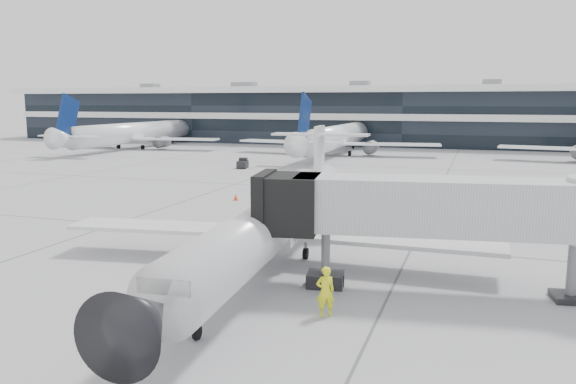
% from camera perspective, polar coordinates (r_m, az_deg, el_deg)
% --- Properties ---
extents(ground, '(220.00, 220.00, 0.00)m').
position_cam_1_polar(ground, '(35.46, -3.91, -4.42)').
color(ground, gray).
rests_on(ground, ground).
extents(terminal, '(170.00, 22.00, 10.00)m').
position_cam_1_polar(terminal, '(114.59, 12.24, 7.32)').
color(terminal, black).
rests_on(terminal, ground).
extents(bg_jet_left, '(32.00, 40.00, 9.60)m').
position_cam_1_polar(bg_jet_left, '(104.91, -15.08, 4.32)').
color(bg_jet_left, white).
rests_on(bg_jet_left, ground).
extents(bg_jet_center, '(32.00, 40.00, 9.60)m').
position_cam_1_polar(bg_jet_center, '(89.74, 4.99, 3.83)').
color(bg_jet_center, white).
rests_on(bg_jet_center, ground).
extents(regional_jet, '(22.99, 28.73, 6.63)m').
position_cam_1_polar(regional_jet, '(28.99, -1.42, -2.89)').
color(regional_jet, silver).
rests_on(regional_jet, ground).
extents(jet_bridge, '(16.37, 5.46, 5.26)m').
position_cam_1_polar(jet_bridge, '(25.09, 17.50, -1.57)').
color(jet_bridge, '#B5B7BA').
rests_on(jet_bridge, ground).
extents(ramp_worker, '(0.88, 0.79, 2.02)m').
position_cam_1_polar(ramp_worker, '(22.23, 3.81, -10.05)').
color(ramp_worker, '#F2F71A').
rests_on(ramp_worker, ground).
extents(traffic_cone, '(0.46, 0.46, 0.57)m').
position_cam_1_polar(traffic_cone, '(47.92, -5.33, -0.53)').
color(traffic_cone, '#E7430C').
rests_on(traffic_cone, ground).
extents(far_tug, '(1.55, 2.20, 1.28)m').
position_cam_1_polar(far_tug, '(71.10, -4.62, 2.90)').
color(far_tug, black).
rests_on(far_tug, ground).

